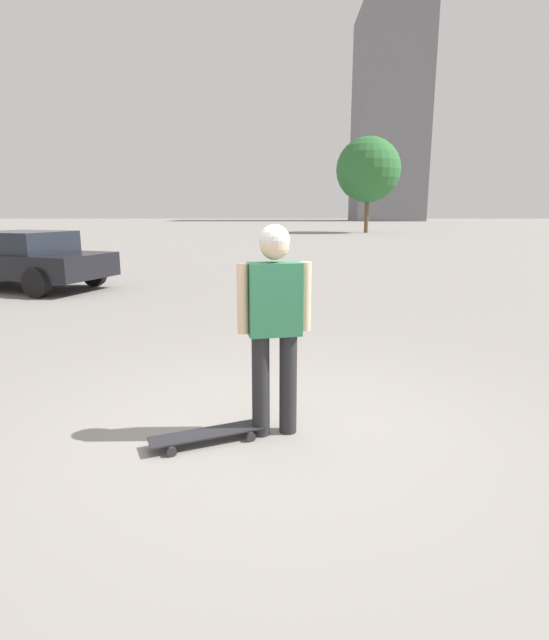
% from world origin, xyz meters
% --- Properties ---
extents(ground_plane, '(220.00, 220.00, 0.00)m').
position_xyz_m(ground_plane, '(0.00, 0.00, 0.00)').
color(ground_plane, gray).
extents(person, '(0.59, 0.29, 1.75)m').
position_xyz_m(person, '(0.00, 0.00, 1.04)').
color(person, '#262628').
rests_on(person, ground_plane).
extents(skateboard, '(0.96, 0.58, 0.09)m').
position_xyz_m(skateboard, '(-0.54, -0.19, 0.07)').
color(skateboard, '#232328').
rests_on(skateboard, ground_plane).
extents(car_parked_near, '(4.53, 3.09, 1.36)m').
position_xyz_m(car_parked_near, '(-6.11, 7.86, 0.71)').
color(car_parked_near, black).
rests_on(car_parked_near, ground_plane).
extents(building_block_distant, '(11.62, 12.70, 34.21)m').
position_xyz_m(building_block_distant, '(18.51, 88.44, 17.11)').
color(building_block_distant, slate).
rests_on(building_block_distant, ground_plane).
extents(tree_distant, '(5.24, 5.24, 7.69)m').
position_xyz_m(tree_distant, '(7.03, 38.51, 5.06)').
color(tree_distant, brown).
rests_on(tree_distant, ground_plane).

